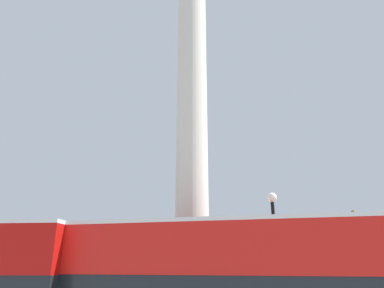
% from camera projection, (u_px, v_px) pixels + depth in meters
% --- Properties ---
extents(monument_column, '(5.65, 5.65, 25.16)m').
position_uv_depth(monument_column, '(192.00, 162.00, 16.82)').
color(monument_column, beige).
rests_on(monument_column, ground_plane).
extents(bus_b, '(11.08, 3.62, 4.21)m').
position_uv_depth(bus_b, '(208.00, 285.00, 10.32)').
color(bus_b, red).
rests_on(bus_b, ground_plane).
extents(street_lamp, '(0.39, 0.39, 5.67)m').
position_uv_depth(street_lamp, '(277.00, 261.00, 13.05)').
color(street_lamp, black).
rests_on(street_lamp, ground_plane).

